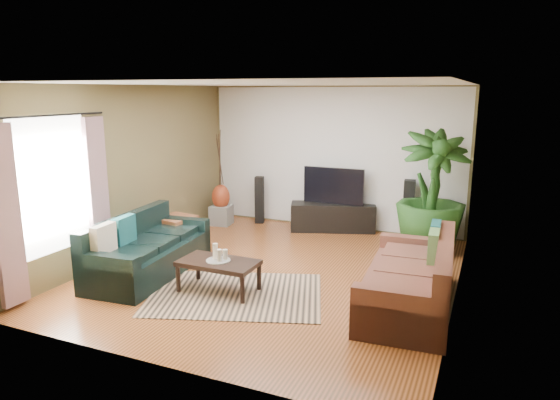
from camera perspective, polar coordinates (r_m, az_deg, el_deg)
The scene contains 28 objects.
floor at distance 7.39m, azimuth -0.62°, elevation -8.29°, with size 5.50×5.50×0.00m, color #9E5128.
ceiling at distance 6.91m, azimuth -0.67°, elevation 13.15°, with size 5.50×5.50×0.00m, color white.
wall_back at distance 9.57m, azimuth 6.06°, elevation 4.77°, with size 5.00×5.00×0.00m, color brown.
wall_front at distance 4.71m, azimuth -14.35°, elevation -3.53°, with size 5.00×5.00×0.00m, color brown.
wall_left at distance 8.34m, azimuth -16.57°, elevation 3.20°, with size 5.50×5.50×0.00m, color brown.
wall_right at distance 6.45m, azimuth 20.11°, elevation 0.37°, with size 5.50×5.50×0.00m, color brown.
backwall_panel at distance 9.56m, azimuth 6.04°, elevation 4.77°, with size 4.90×4.90×0.00m, color white.
window_pane at distance 7.18m, azimuth -24.60°, elevation 1.57°, with size 1.80×1.80×0.00m, color white.
curtain_near at distance 6.73m, azimuth -28.80°, elevation -1.70°, with size 0.08×0.35×2.20m, color gray.
curtain_far at distance 7.71m, azimuth -20.09°, elevation 0.72°, with size 0.08×0.35×2.20m, color gray.
curtain_rod at distance 7.05m, azimuth -24.98°, elevation 8.74°, with size 0.03×0.03×1.90m, color black.
sofa_left at distance 7.46m, azimuth -14.73°, elevation -5.04°, with size 2.12×0.91×0.85m, color black.
sofa_right at distance 6.36m, azimuth 14.49°, elevation -8.11°, with size 2.20×0.99×0.85m, color brown.
area_rug at distance 6.66m, azimuth -5.07°, elevation -10.67°, with size 2.21×1.57×0.01m, color tan.
coffee_table at distance 6.72m, azimuth -7.01°, elevation -8.61°, with size 1.03×0.56×0.42m, color black.
candle_tray at distance 6.65m, azimuth -7.06°, elevation -6.85°, with size 0.32×0.32×0.01m, color gray.
candle_tall at distance 6.66m, azimuth -7.41°, elevation -5.81°, with size 0.07×0.07×0.21m, color beige.
candle_mid at distance 6.57m, azimuth -6.95°, elevation -6.29°, with size 0.07×0.07×0.16m, color beige.
candle_short at distance 6.64m, azimuth -6.29°, elevation -6.19°, with size 0.07×0.07×0.13m, color beige.
tv_stand at distance 9.52m, azimuth 6.06°, elevation -1.95°, with size 1.57×0.47×0.52m, color black.
television at distance 9.38m, azimuth 6.14°, elevation 1.63°, with size 1.15×0.06×0.68m, color black.
speaker_left at distance 9.99m, azimuth -2.36°, elevation 0.01°, with size 0.17×0.19×0.94m, color black.
speaker_right at distance 9.15m, azimuth 14.46°, elevation -1.09°, with size 0.19×0.21×1.07m, color black.
potted_plant at distance 8.43m, azimuth 16.94°, elevation 0.87°, with size 1.12×1.12×2.00m, color #1C4416.
plant_pot at distance 8.64m, azimuth 16.58°, elevation -4.72°, with size 0.37×0.37×0.29m, color black.
pedestal at distance 9.97m, azimuth -6.72°, elevation -1.71°, with size 0.38×0.38×0.38m, color gray.
vase at distance 9.89m, azimuth -6.78°, elevation 0.36°, with size 0.35×0.35×0.49m, color maroon.
side_table at distance 8.46m, azimuth -11.77°, elevation -3.79°, with size 0.55×0.55×0.58m, color brown.
Camera 1 is at (2.80, -6.32, 2.61)m, focal length 32.00 mm.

